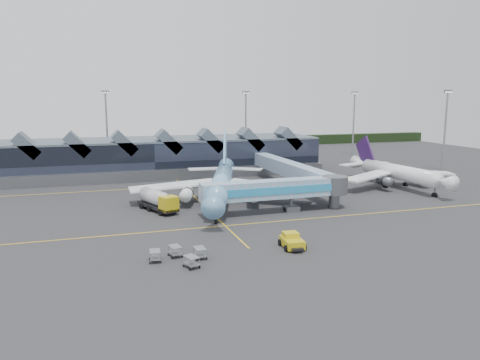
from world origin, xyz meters
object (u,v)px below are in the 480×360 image
object	(u,v)px
regional_jet	(396,172)
fuel_truck	(157,199)
pushback_tug	(292,241)
jet_bridge	(285,189)
main_airliner	(221,182)

from	to	relation	value
regional_jet	fuel_truck	size ratio (longest dim) A/B	2.99
fuel_truck	pushback_tug	distance (m)	30.87
jet_bridge	pushback_tug	bearing A→B (deg)	-111.59
main_airliner	pushback_tug	xyz separation A→B (m)	(1.64, -30.24, -3.06)
jet_bridge	main_airliner	bearing A→B (deg)	127.83
pushback_tug	jet_bridge	bearing A→B (deg)	74.39
main_airliner	jet_bridge	distance (m)	14.08
fuel_truck	pushback_tug	xyz separation A→B (m)	(14.69, -27.12, -1.18)
regional_jet	jet_bridge	xyz separation A→B (m)	(-33.59, -14.33, 0.56)
main_airliner	fuel_truck	world-z (taller)	main_airliner
regional_jet	jet_bridge	size ratio (longest dim) A/B	1.17
fuel_truck	main_airliner	bearing A→B (deg)	-8.50
jet_bridge	pushback_tug	distance (m)	20.83
fuel_truck	pushback_tug	bearing A→B (deg)	-83.47
main_airliner	fuel_truck	distance (m)	13.55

